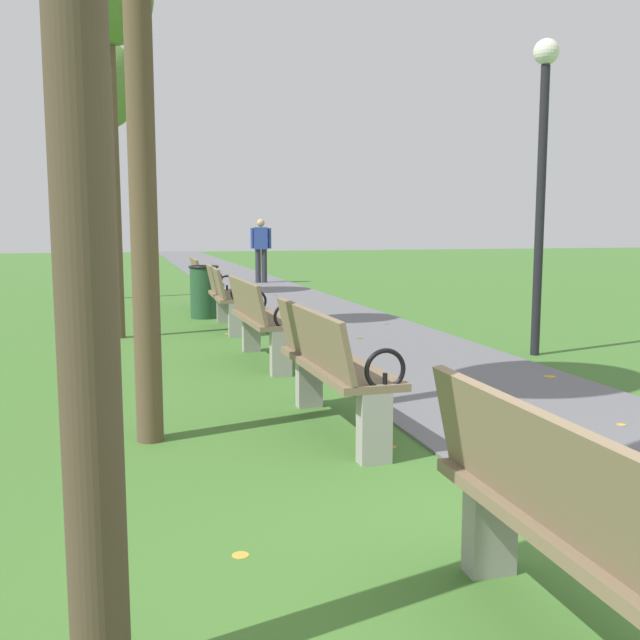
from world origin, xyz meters
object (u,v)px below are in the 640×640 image
park_bench_3 (260,318)px  park_bench_5 (204,281)px  park_bench_1 (589,536)px  park_bench_2 (330,365)px  park_bench_4 (225,296)px  pedestrian_walking (261,247)px  lamp_post (543,149)px  tree_3 (108,3)px  tree_4 (98,87)px  trash_bin (204,292)px

park_bench_3 → park_bench_5: same height
park_bench_1 → park_bench_2: (0.00, 2.97, 0.00)m
park_bench_3 → park_bench_4: 2.63m
park_bench_4 → pedestrian_walking: pedestrian_walking is taller
park_bench_1 → lamp_post: (3.12, 5.33, 1.82)m
tree_3 → pedestrian_walking: tree_3 is taller
tree_3 → park_bench_1: bearing=-79.6°
pedestrian_walking → lamp_post: size_ratio=0.47×
park_bench_2 → park_bench_5: size_ratio=1.00×
lamp_post → tree_4: bearing=121.2°
park_bench_4 → lamp_post: bearing=-43.7°
park_bench_3 → tree_3: (-1.45, 2.23, 3.73)m
tree_3 → trash_bin: bearing=53.9°
park_bench_5 → tree_3: bearing=-114.9°
park_bench_4 → tree_4: tree_4 is taller
tree_4 → pedestrian_walking: bearing=39.5°
park_bench_1 → park_bench_4: same height
park_bench_4 → tree_3: size_ratio=0.33×
park_bench_3 → park_bench_4: size_ratio=1.00×
park_bench_2 → tree_3: bearing=106.3°
tree_4 → lamp_post: bearing=-58.8°
park_bench_1 → park_bench_3: size_ratio=1.00×
park_bench_4 → trash_bin: park_bench_4 is taller
park_bench_4 → pedestrian_walking: bearing=75.8°
park_bench_3 → park_bench_1: bearing=-90.0°
tree_3 → park_bench_5: bearing=65.1°
park_bench_1 → tree_4: size_ratio=0.32×
park_bench_1 → tree_3: 8.87m
park_bench_1 → tree_4: 13.94m
park_bench_1 → park_bench_2: size_ratio=1.00×
lamp_post → park_bench_1: bearing=-120.3°
park_bench_4 → tree_4: 6.45m
park_bench_2 → park_bench_4: (-0.00, 5.35, 0.00)m
park_bench_1 → trash_bin: park_bench_1 is taller
park_bench_1 → pedestrian_walking: size_ratio=0.99×
park_bench_2 → park_bench_4: size_ratio=1.00×
park_bench_1 → pedestrian_walking: (2.05, 16.44, 0.44)m
lamp_post → pedestrian_walking: bearing=95.5°
park_bench_1 → trash_bin: size_ratio=1.91×
park_bench_5 → pedestrian_walking: 5.79m
park_bench_4 → tree_3: 4.03m
park_bench_2 → tree_4: size_ratio=0.32×
park_bench_1 → pedestrian_walking: pedestrian_walking is taller
lamp_post → trash_bin: bearing=126.8°
park_bench_1 → park_bench_4: bearing=90.0°
park_bench_4 → tree_3: bearing=-164.7°
park_bench_1 → park_bench_3: (0.00, 5.69, 0.00)m
park_bench_3 → tree_3: size_ratio=0.33×
park_bench_1 → trash_bin: bearing=90.9°
pedestrian_walking → park_bench_4: bearing=-104.2°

